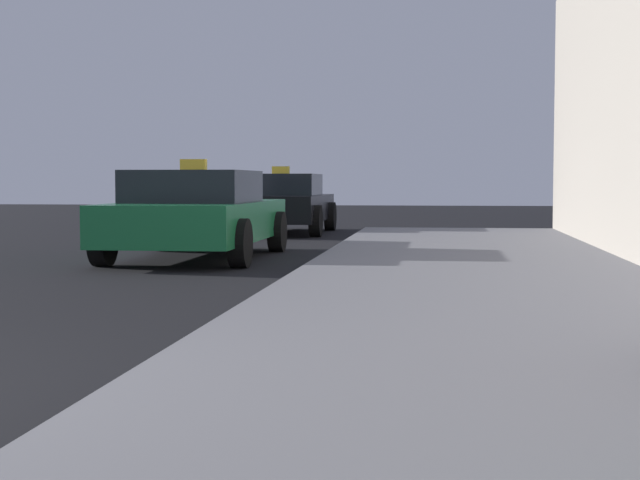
% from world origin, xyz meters
% --- Properties ---
extents(sidewalk, '(4.00, 32.00, 0.15)m').
position_xyz_m(sidewalk, '(4.00, 0.00, 0.07)').
color(sidewalk, slate).
rests_on(sidewalk, ground_plane).
extents(car_green, '(2.06, 4.45, 1.43)m').
position_xyz_m(car_green, '(0.09, 9.34, 0.65)').
color(car_green, '#196638').
rests_on(car_green, ground_plane).
extents(car_black, '(1.99, 4.00, 1.43)m').
position_xyz_m(car_black, '(0.20, 16.20, 0.65)').
color(car_black, black).
rests_on(car_black, ground_plane).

